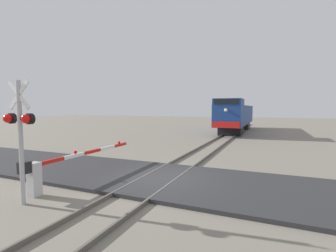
% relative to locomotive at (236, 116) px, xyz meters
% --- Properties ---
extents(ground_plane, '(160.00, 160.00, 0.00)m').
position_rel_locomotive_xyz_m(ground_plane, '(0.00, -23.91, -2.13)').
color(ground_plane, gray).
extents(rail_track_left, '(0.08, 80.00, 0.15)m').
position_rel_locomotive_xyz_m(rail_track_left, '(-0.72, -23.91, -2.05)').
color(rail_track_left, '#59544C').
rests_on(rail_track_left, ground_plane).
extents(rail_track_right, '(0.08, 80.00, 0.15)m').
position_rel_locomotive_xyz_m(rail_track_right, '(0.72, -23.91, -2.05)').
color(rail_track_right, '#59544C').
rests_on(rail_track_right, ground_plane).
extents(road_surface, '(36.00, 4.97, 0.14)m').
position_rel_locomotive_xyz_m(road_surface, '(0.00, -23.91, -2.06)').
color(road_surface, '#2D2D30').
rests_on(road_surface, ground_plane).
extents(locomotive, '(3.00, 16.42, 4.16)m').
position_rel_locomotive_xyz_m(locomotive, '(0.00, 0.00, 0.00)').
color(locomotive, black).
rests_on(locomotive, ground_plane).
extents(crossing_signal, '(1.18, 0.33, 3.99)m').
position_rel_locomotive_xyz_m(crossing_signal, '(-2.93, -28.09, 0.35)').
color(crossing_signal, '#ADADB2').
rests_on(crossing_signal, ground_plane).
extents(crossing_gate, '(0.36, 6.35, 1.31)m').
position_rel_locomotive_xyz_m(crossing_gate, '(-3.27, -26.52, -1.31)').
color(crossing_gate, silver).
rests_on(crossing_gate, ground_plane).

